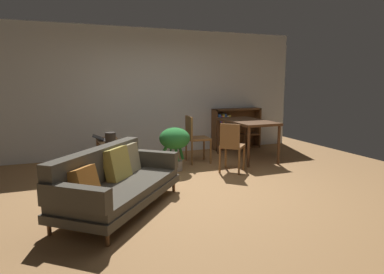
{
  "coord_description": "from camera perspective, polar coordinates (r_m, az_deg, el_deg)",
  "views": [
    {
      "loc": [
        -1.9,
        -4.45,
        1.59
      ],
      "look_at": [
        0.02,
        0.45,
        0.71
      ],
      "focal_mm": 31.27,
      "sensor_mm": 36.0,
      "label": 1
    }
  ],
  "objects": [
    {
      "name": "ground_plane",
      "position": [
        5.09,
        1.67,
        -8.72
      ],
      "size": [
        8.16,
        8.16,
        0.0
      ],
      "primitive_type": "plane",
      "color": "#9E7042"
    },
    {
      "name": "back_wall_panel",
      "position": [
        7.4,
        -6.56,
        7.56
      ],
      "size": [
        6.8,
        0.1,
        2.7
      ],
      "primitive_type": "cube",
      "color": "silver",
      "rests_on": "ground_plane"
    },
    {
      "name": "fabric_couch",
      "position": [
        4.32,
        -13.1,
        -7.21
      ],
      "size": [
        1.85,
        1.98,
        0.76
      ],
      "color": "brown",
      "rests_on": "ground_plane"
    },
    {
      "name": "media_console",
      "position": [
        6.07,
        -13.69,
        -3.38
      ],
      "size": [
        0.37,
        1.19,
        0.55
      ],
      "color": "olive",
      "rests_on": "ground_plane"
    },
    {
      "name": "open_laptop",
      "position": [
        6.2,
        -14.52,
        -0.29
      ],
      "size": [
        0.44,
        0.36,
        0.1
      ],
      "color": "silver",
      "rests_on": "media_console"
    },
    {
      "name": "desk_speaker",
      "position": [
        5.67,
        -13.73,
        -0.31
      ],
      "size": [
        0.17,
        0.17,
        0.22
      ],
      "color": "#2D2823",
      "rests_on": "media_console"
    },
    {
      "name": "potted_floor_plant",
      "position": [
        5.97,
        -2.99,
        -0.75
      ],
      "size": [
        0.6,
        0.55,
        0.78
      ],
      "color": "#9E9389",
      "rests_on": "ground_plane"
    },
    {
      "name": "dining_table",
      "position": [
        6.94,
        9.36,
        2.13
      ],
      "size": [
        0.77,
        1.38,
        0.8
      ],
      "color": "#56351E",
      "rests_on": "ground_plane"
    },
    {
      "name": "dining_chair_near",
      "position": [
        5.88,
        6.74,
        -1.28
      ],
      "size": [
        0.55,
        0.55,
        0.88
      ],
      "color": "brown",
      "rests_on": "ground_plane"
    },
    {
      "name": "dining_chair_far",
      "position": [
        6.55,
        0.46,
        0.16
      ],
      "size": [
        0.45,
        0.46,
        0.92
      ],
      "color": "brown",
      "rests_on": "ground_plane"
    },
    {
      "name": "bookshelf",
      "position": [
        8.01,
        6.91,
        1.43
      ],
      "size": [
        1.19,
        0.28,
        0.96
      ],
      "color": "brown",
      "rests_on": "ground_plane"
    }
  ]
}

